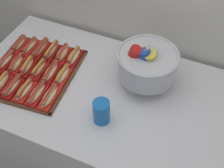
# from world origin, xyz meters

# --- Properties ---
(ground_plane) EXTENTS (10.00, 10.00, 0.00)m
(ground_plane) POSITION_xyz_m (0.00, 0.00, 0.00)
(ground_plane) COLOR gray
(buffet_table) EXTENTS (1.57, 0.87, 0.79)m
(buffet_table) POSITION_xyz_m (0.00, 0.00, 0.42)
(buffet_table) COLOR silver
(buffet_table) RESTS_ON ground_plane
(serving_tray) EXTENTS (0.53, 0.57, 0.01)m
(serving_tray) POSITION_xyz_m (-0.44, -0.03, 0.80)
(serving_tray) COLOR #56331E
(serving_tray) RESTS_ON buffet_table
(hot_dog_1) EXTENTS (0.08, 0.17, 0.06)m
(hot_dog_1) POSITION_xyz_m (-0.54, -0.21, 0.83)
(hot_dog_1) COLOR #B21414
(hot_dog_1) RESTS_ON serving_tray
(hot_dog_2) EXTENTS (0.07, 0.16, 0.06)m
(hot_dog_2) POSITION_xyz_m (-0.46, -0.20, 0.83)
(hot_dog_2) COLOR #B21414
(hot_dog_2) RESTS_ON serving_tray
(hot_dog_3) EXTENTS (0.07, 0.16, 0.06)m
(hot_dog_3) POSITION_xyz_m (-0.39, -0.19, 0.83)
(hot_dog_3) COLOR red
(hot_dog_3) RESTS_ON serving_tray
(hot_dog_4) EXTENTS (0.07, 0.17, 0.06)m
(hot_dog_4) POSITION_xyz_m (-0.31, -0.19, 0.83)
(hot_dog_4) COLOR red
(hot_dog_4) RESTS_ON serving_tray
(hot_dog_5) EXTENTS (0.08, 0.18, 0.06)m
(hot_dog_5) POSITION_xyz_m (-0.24, -0.18, 0.83)
(hot_dog_5) COLOR red
(hot_dog_5) RESTS_ON serving_tray
(hot_dog_6) EXTENTS (0.07, 0.17, 0.06)m
(hot_dog_6) POSITION_xyz_m (-0.63, -0.05, 0.83)
(hot_dog_6) COLOR #B21414
(hot_dog_6) RESTS_ON serving_tray
(hot_dog_7) EXTENTS (0.09, 0.16, 0.06)m
(hot_dog_7) POSITION_xyz_m (-0.55, -0.04, 0.83)
(hot_dog_7) COLOR red
(hot_dog_7) RESTS_ON serving_tray
(hot_dog_8) EXTENTS (0.08, 0.16, 0.06)m
(hot_dog_8) POSITION_xyz_m (-0.48, -0.04, 0.83)
(hot_dog_8) COLOR #B21414
(hot_dog_8) RESTS_ON serving_tray
(hot_dog_9) EXTENTS (0.06, 0.16, 0.06)m
(hot_dog_9) POSITION_xyz_m (-0.40, -0.03, 0.83)
(hot_dog_9) COLOR red
(hot_dog_9) RESTS_ON serving_tray
(hot_dog_10) EXTENTS (0.08, 0.18, 0.06)m
(hot_dog_10) POSITION_xyz_m (-0.33, -0.02, 0.83)
(hot_dog_10) COLOR #B21414
(hot_dog_10) RESTS_ON serving_tray
(hot_dog_11) EXTENTS (0.08, 0.16, 0.06)m
(hot_dog_11) POSITION_xyz_m (-0.25, -0.02, 0.83)
(hot_dog_11) COLOR red
(hot_dog_11) RESTS_ON serving_tray
(hot_dog_12) EXTENTS (0.07, 0.16, 0.06)m
(hot_dog_12) POSITION_xyz_m (-0.64, 0.11, 0.83)
(hot_dog_12) COLOR red
(hot_dog_12) RESTS_ON serving_tray
(hot_dog_13) EXTENTS (0.07, 0.16, 0.06)m
(hot_dog_13) POSITION_xyz_m (-0.57, 0.12, 0.83)
(hot_dog_13) COLOR red
(hot_dog_13) RESTS_ON serving_tray
(hot_dog_14) EXTENTS (0.06, 0.18, 0.06)m
(hot_dog_14) POSITION_xyz_m (-0.49, 0.13, 0.83)
(hot_dog_14) COLOR red
(hot_dog_14) RESTS_ON serving_tray
(hot_dog_15) EXTENTS (0.07, 0.17, 0.06)m
(hot_dog_15) POSITION_xyz_m (-0.42, 0.13, 0.83)
(hot_dog_15) COLOR #B21414
(hot_dog_15) RESTS_ON serving_tray
(hot_dog_16) EXTENTS (0.09, 0.17, 0.06)m
(hot_dog_16) POSITION_xyz_m (-0.34, 0.14, 0.83)
(hot_dog_16) COLOR red
(hot_dog_16) RESTS_ON serving_tray
(hot_dog_17) EXTENTS (0.08, 0.17, 0.06)m
(hot_dog_17) POSITION_xyz_m (-0.27, 0.15, 0.83)
(hot_dog_17) COLOR #B21414
(hot_dog_17) RESTS_ON serving_tray
(punch_bowl) EXTENTS (0.33, 0.33, 0.27)m
(punch_bowl) POSITION_xyz_m (0.19, 0.15, 0.95)
(punch_bowl) COLOR silver
(punch_bowl) RESTS_ON buffet_table
(cup_stack) EXTENTS (0.09, 0.09, 0.14)m
(cup_stack) POSITION_xyz_m (0.07, -0.18, 0.86)
(cup_stack) COLOR blue
(cup_stack) RESTS_ON buffet_table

